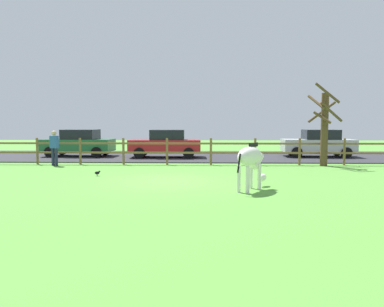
{
  "coord_description": "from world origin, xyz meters",
  "views": [
    {
      "loc": [
        1.24,
        -12.82,
        2.01
      ],
      "look_at": [
        0.82,
        1.06,
        0.86
      ],
      "focal_mm": 35.04,
      "sensor_mm": 36.0,
      "label": 1
    }
  ],
  "objects_px": {
    "crow_on_grass": "(97,173)",
    "visitor_near_fence": "(54,146)",
    "bare_tree": "(324,125)",
    "zebra": "(251,159)",
    "parked_car_red": "(166,143)",
    "parked_car_green": "(79,143)",
    "parked_car_silver": "(318,143)"
  },
  "relations": [
    {
      "from": "crow_on_grass",
      "to": "visitor_near_fence",
      "type": "bearing_deg",
      "value": 131.64
    },
    {
      "from": "bare_tree",
      "to": "zebra",
      "type": "xyz_separation_m",
      "value": [
        -4.18,
        -6.42,
        -0.95
      ]
    },
    {
      "from": "bare_tree",
      "to": "zebra",
      "type": "distance_m",
      "value": 7.72
    },
    {
      "from": "zebra",
      "to": "crow_on_grass",
      "type": "distance_m",
      "value": 6.16
    },
    {
      "from": "bare_tree",
      "to": "parked_car_red",
      "type": "height_order",
      "value": "bare_tree"
    },
    {
      "from": "zebra",
      "to": "visitor_near_fence",
      "type": "xyz_separation_m",
      "value": [
        -8.36,
        6.17,
        -0.02
      ]
    },
    {
      "from": "crow_on_grass",
      "to": "parked_car_red",
      "type": "bearing_deg",
      "value": 75.55
    },
    {
      "from": "bare_tree",
      "to": "crow_on_grass",
      "type": "xyz_separation_m",
      "value": [
        -9.58,
        -3.58,
        -1.75
      ]
    },
    {
      "from": "parked_car_green",
      "to": "parked_car_silver",
      "type": "distance_m",
      "value": 13.92
    },
    {
      "from": "visitor_near_fence",
      "to": "zebra",
      "type": "bearing_deg",
      "value": -36.42
    },
    {
      "from": "zebra",
      "to": "crow_on_grass",
      "type": "bearing_deg",
      "value": 152.25
    },
    {
      "from": "bare_tree",
      "to": "visitor_near_fence",
      "type": "relative_size",
      "value": 2.32
    },
    {
      "from": "parked_car_red",
      "to": "parked_car_silver",
      "type": "relative_size",
      "value": 1.0
    },
    {
      "from": "zebra",
      "to": "crow_on_grass",
      "type": "xyz_separation_m",
      "value": [
        -5.4,
        2.84,
        -0.8
      ]
    },
    {
      "from": "zebra",
      "to": "parked_car_silver",
      "type": "relative_size",
      "value": 0.42
    },
    {
      "from": "bare_tree",
      "to": "zebra",
      "type": "height_order",
      "value": "bare_tree"
    },
    {
      "from": "crow_on_grass",
      "to": "parked_car_red",
      "type": "relative_size",
      "value": 0.05
    },
    {
      "from": "bare_tree",
      "to": "parked_car_silver",
      "type": "xyz_separation_m",
      "value": [
        1.06,
        4.28,
        -1.04
      ]
    },
    {
      "from": "zebra",
      "to": "parked_car_silver",
      "type": "height_order",
      "value": "parked_car_silver"
    },
    {
      "from": "crow_on_grass",
      "to": "visitor_near_fence",
      "type": "distance_m",
      "value": 4.52
    },
    {
      "from": "parked_car_green",
      "to": "parked_car_silver",
      "type": "height_order",
      "value": "same"
    },
    {
      "from": "crow_on_grass",
      "to": "visitor_near_fence",
      "type": "relative_size",
      "value": 0.13
    },
    {
      "from": "parked_car_silver",
      "to": "parked_car_green",
      "type": "bearing_deg",
      "value": -179.52
    },
    {
      "from": "crow_on_grass",
      "to": "parked_car_green",
      "type": "bearing_deg",
      "value": 112.94
    },
    {
      "from": "visitor_near_fence",
      "to": "parked_car_green",
      "type": "bearing_deg",
      "value": 94.12
    },
    {
      "from": "parked_car_red",
      "to": "zebra",
      "type": "bearing_deg",
      "value": -70.6
    },
    {
      "from": "zebra",
      "to": "parked_car_red",
      "type": "distance_m",
      "value": 10.67
    },
    {
      "from": "crow_on_grass",
      "to": "visitor_near_fence",
      "type": "xyz_separation_m",
      "value": [
        -2.96,
        3.33,
        0.78
      ]
    },
    {
      "from": "bare_tree",
      "to": "parked_car_red",
      "type": "xyz_separation_m",
      "value": [
        -7.72,
        3.64,
        -1.04
      ]
    },
    {
      "from": "bare_tree",
      "to": "parked_car_silver",
      "type": "bearing_deg",
      "value": 76.1
    },
    {
      "from": "parked_car_red",
      "to": "parked_car_green",
      "type": "bearing_deg",
      "value": 174.16
    },
    {
      "from": "visitor_near_fence",
      "to": "parked_car_red",
      "type": "bearing_deg",
      "value": 38.91
    }
  ]
}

